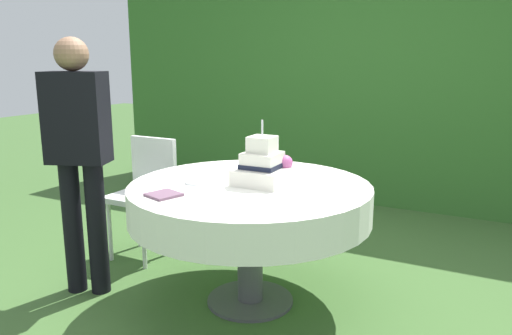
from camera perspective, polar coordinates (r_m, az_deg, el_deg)
name	(u,v)px	position (r m, az deg, el deg)	size (l,w,h in m)	color
ground_plane	(250,301)	(3.21, -0.66, -15.02)	(20.00, 20.00, 0.00)	#3D602D
foliage_hedge	(369,90)	(5.28, 12.79, 8.62)	(5.90, 0.40, 2.30)	#336628
cake_table	(250,202)	(2.97, -0.69, -3.98)	(1.43, 1.43, 0.75)	#4C4C51
wedding_cake	(263,167)	(2.92, 0.84, 0.09)	(0.29, 0.29, 0.38)	white
serving_plate_near	(307,172)	(3.24, 5.85, -0.52)	(0.12, 0.12, 0.01)	white
serving_plate_far	(196,182)	(2.98, -6.83, -1.67)	(0.13, 0.13, 0.01)	white
napkin_stack	(164,195)	(2.73, -10.49, -3.07)	(0.16, 0.16, 0.01)	#6B4C60
garden_chair	(146,185)	(3.84, -12.42, -2.00)	(0.40, 0.40, 0.89)	white
standing_person	(79,150)	(3.24, -19.57, 1.92)	(0.41, 0.32, 1.60)	black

